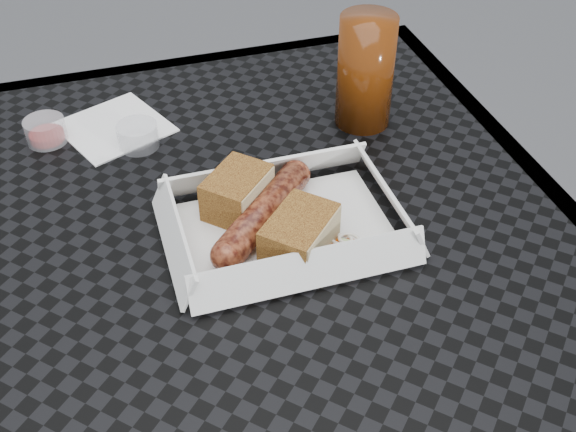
# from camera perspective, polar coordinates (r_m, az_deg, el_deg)

# --- Properties ---
(patio_table) EXTENTS (0.80, 0.80, 0.74)m
(patio_table) POSITION_cam_1_polar(r_m,az_deg,el_deg) (0.82, -5.48, -5.50)
(patio_table) COLOR black
(patio_table) RESTS_ON ground
(food_tray) EXTENTS (0.22, 0.15, 0.00)m
(food_tray) POSITION_cam_1_polar(r_m,az_deg,el_deg) (0.77, -0.22, -1.13)
(food_tray) COLOR white
(food_tray) RESTS_ON patio_table
(bratwurst) EXTENTS (0.14, 0.14, 0.03)m
(bratwurst) POSITION_cam_1_polar(r_m,az_deg,el_deg) (0.76, -1.96, 0.27)
(bratwurst) COLOR brown
(bratwurst) RESTS_ON food_tray
(bread_near) EXTENTS (0.09, 0.09, 0.05)m
(bread_near) POSITION_cam_1_polar(r_m,az_deg,el_deg) (0.78, -4.04, 1.88)
(bread_near) COLOR brown
(bread_near) RESTS_ON food_tray
(bread_far) EXTENTS (0.10, 0.10, 0.04)m
(bread_far) POSITION_cam_1_polar(r_m,az_deg,el_deg) (0.73, 0.90, -1.43)
(bread_far) COLOR brown
(bread_far) RESTS_ON food_tray
(veg_garnish) EXTENTS (0.03, 0.03, 0.00)m
(veg_garnish) POSITION_cam_1_polar(r_m,az_deg,el_deg) (0.75, 4.31, -2.22)
(veg_garnish) COLOR #E35509
(veg_garnish) RESTS_ON food_tray
(napkin) EXTENTS (0.16, 0.16, 0.00)m
(napkin) POSITION_cam_1_polar(r_m,az_deg,el_deg) (0.95, -13.56, 6.84)
(napkin) COLOR white
(napkin) RESTS_ON patio_table
(condiment_cup_sauce) EXTENTS (0.05, 0.05, 0.03)m
(condiment_cup_sauce) POSITION_cam_1_polar(r_m,az_deg,el_deg) (0.94, -18.61, 6.41)
(condiment_cup_sauce) COLOR maroon
(condiment_cup_sauce) RESTS_ON patio_table
(condiment_cup_empty) EXTENTS (0.05, 0.05, 0.03)m
(condiment_cup_empty) POSITION_cam_1_polar(r_m,az_deg,el_deg) (0.91, -11.78, 6.24)
(condiment_cup_empty) COLOR silver
(condiment_cup_empty) RESTS_ON patio_table
(drink_glass) EXTENTS (0.07, 0.07, 0.14)m
(drink_glass) POSITION_cam_1_polar(r_m,az_deg,el_deg) (0.91, 6.14, 11.28)
(drink_glass) COLOR #4E1F06
(drink_glass) RESTS_ON patio_table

